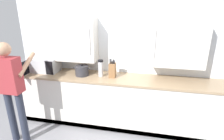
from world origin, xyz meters
TOP-DOWN VIEW (x-y plane):
  - back_wall_tiled at (0.00, 1.22)m, footprint 4.18×0.44m
  - counter_unit at (0.00, 0.93)m, footprint 3.72×0.61m
  - microwave_oven at (-1.50, 0.96)m, footprint 0.51×0.70m
  - knife_block at (-0.15, 0.94)m, footprint 0.11×0.15m
  - thermos_flask at (-0.36, 0.93)m, footprint 0.09×0.09m
  - stock_pot at (-0.71, 0.91)m, footprint 0.34×0.25m
  - person_figure at (-1.56, 0.14)m, footprint 0.44×0.62m

SIDE VIEW (x-z plane):
  - counter_unit at x=0.00m, z-range 0.00..0.94m
  - person_figure at x=-1.56m, z-range 0.17..1.83m
  - stock_pot at x=-0.71m, z-range 0.93..1.14m
  - knife_block at x=-0.15m, z-range 0.91..1.24m
  - microwave_oven at x=-1.50m, z-range 0.94..1.21m
  - thermos_flask at x=-0.36m, z-range 0.95..1.25m
  - back_wall_tiled at x=0.00m, z-range 0.06..2.76m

